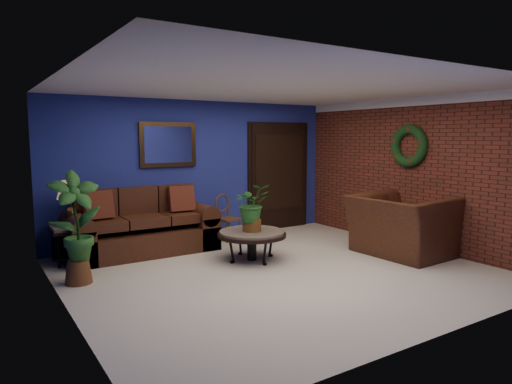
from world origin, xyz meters
TOP-DOWN VIEW (x-y plane):
  - floor at (0.00, 0.00)m, footprint 5.50×5.50m
  - wall_back at (0.00, 2.50)m, footprint 5.50×0.04m
  - wall_left at (-2.75, 0.00)m, footprint 0.04×5.00m
  - wall_right_brick at (2.75, 0.00)m, footprint 0.04×5.00m
  - ceiling at (0.00, 0.00)m, footprint 5.50×5.00m
  - crown_molding at (2.72, 0.00)m, footprint 0.03×5.00m
  - wall_mirror at (-0.60, 2.46)m, footprint 1.02×0.06m
  - closet_door at (1.75, 2.47)m, footprint 1.44×0.06m
  - wreath at (2.69, 0.05)m, footprint 0.16×0.72m
  - sofa at (-1.25, 2.09)m, footprint 2.31×1.00m
  - coffee_table at (0.00, 0.71)m, footprint 1.04×1.04m
  - end_table at (-2.30, 2.05)m, footprint 0.61×0.61m
  - table_lamp at (-2.30, 2.05)m, footprint 0.38×0.38m
  - side_chair at (0.32, 2.11)m, footprint 0.42×0.42m
  - armchair at (2.15, -0.30)m, footprint 1.31×1.49m
  - coffee_plant at (0.00, 0.71)m, footprint 0.62×0.57m
  - floor_plant at (2.35, 0.44)m, footprint 0.43×0.36m
  - tall_plant at (-2.45, 0.96)m, footprint 0.65×0.46m

SIDE VIEW (x-z plane):
  - floor at x=0.00m, z-range 0.00..0.00m
  - sofa at x=-1.25m, z-range -0.18..0.86m
  - coffee_table at x=0.00m, z-range 0.16..0.61m
  - end_table at x=-2.30m, z-range 0.15..0.71m
  - floor_plant at x=2.35m, z-range 0.02..0.86m
  - side_chair at x=0.32m, z-range 0.05..0.88m
  - armchair at x=2.15m, z-range 0.00..0.94m
  - tall_plant at x=-2.45m, z-range 0.06..1.50m
  - coffee_plant at x=0.00m, z-range 0.48..1.20m
  - table_lamp at x=-2.30m, z-range 0.65..1.29m
  - closet_door at x=1.75m, z-range -0.04..2.14m
  - wall_back at x=0.00m, z-range 0.00..2.50m
  - wall_left at x=-2.75m, z-range 0.00..2.50m
  - wall_right_brick at x=2.75m, z-range 0.00..2.50m
  - wreath at x=2.69m, z-range 1.34..2.06m
  - wall_mirror at x=-0.60m, z-range 1.33..2.10m
  - crown_molding at x=2.72m, z-range 2.36..2.50m
  - ceiling at x=0.00m, z-range 2.49..2.51m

